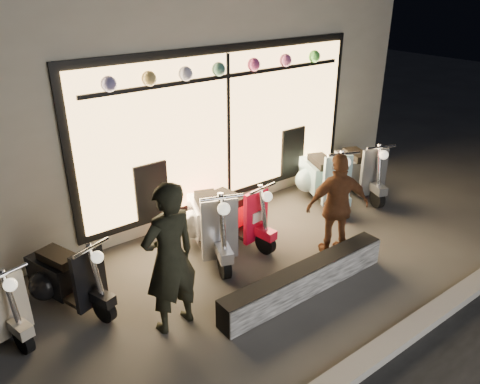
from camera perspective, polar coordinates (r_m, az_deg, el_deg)
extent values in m
plane|color=#383533|center=(6.76, 2.82, -9.93)|extent=(40.00, 40.00, 0.00)
cube|color=slate|center=(5.69, 16.55, -18.25)|extent=(40.00, 0.25, 0.12)
cube|color=beige|center=(10.07, -15.98, 13.35)|extent=(10.00, 6.00, 4.00)
cube|color=black|center=(7.94, -1.70, 8.02)|extent=(5.45, 0.06, 2.65)
cube|color=#FFBF6B|center=(7.91, -1.53, 7.96)|extent=(5.20, 0.04, 2.40)
cube|color=black|center=(7.68, -1.42, 13.97)|extent=(4.90, 0.06, 0.06)
cube|color=black|center=(6.36, 7.93, -10.48)|extent=(2.68, 0.28, 0.40)
cylinder|color=black|center=(6.58, -1.91, -8.91)|extent=(0.24, 0.40, 0.39)
cylinder|color=black|center=(7.53, -4.15, -4.28)|extent=(0.26, 0.41, 0.39)
cube|color=silver|center=(6.55, -2.50, -4.57)|extent=(0.52, 0.26, 0.93)
cube|color=silver|center=(7.32, -4.01, -3.07)|extent=(0.73, 0.91, 0.52)
cube|color=black|center=(7.07, -3.87, -1.20)|extent=(0.52, 0.71, 0.14)
sphere|color=#FFF2CC|center=(6.13, -2.00, -2.06)|extent=(0.22, 0.22, 0.17)
cylinder|color=black|center=(7.13, 3.14, -6.25)|extent=(0.15, 0.35, 0.34)
cylinder|color=black|center=(7.74, -2.43, -3.55)|extent=(0.17, 0.36, 0.34)
cube|color=red|center=(7.06, 1.93, -2.91)|extent=(0.47, 0.14, 0.82)
cube|color=red|center=(7.58, -1.94, -2.40)|extent=(0.52, 0.76, 0.46)
cube|color=black|center=(7.39, -1.43, -0.71)|extent=(0.36, 0.60, 0.12)
sphere|color=#FFF2CC|center=(6.75, 3.36, -0.57)|extent=(0.17, 0.17, 0.15)
cylinder|color=black|center=(6.09, -16.16, -13.59)|extent=(0.20, 0.34, 0.33)
cylinder|color=black|center=(6.75, -21.69, -10.29)|extent=(0.22, 0.35, 0.33)
cube|color=black|center=(6.00, -17.89, -9.98)|extent=(0.44, 0.21, 0.79)
cube|color=black|center=(6.57, -21.46, -9.14)|extent=(0.61, 0.77, 0.45)
cube|color=black|center=(6.36, -21.32, -7.41)|extent=(0.43, 0.60, 0.12)
sphere|color=#FFF2CC|center=(5.65, -17.00, -7.60)|extent=(0.18, 0.18, 0.15)
cylinder|color=black|center=(5.98, -24.87, -16.02)|extent=(0.17, 0.34, 0.33)
cube|color=beige|center=(5.91, -26.46, -12.28)|extent=(0.45, 0.17, 0.79)
sphere|color=#FFF2CC|center=(5.54, -26.21, -10.11)|extent=(0.17, 0.17, 0.14)
cylinder|color=black|center=(8.28, 12.19, -1.99)|extent=(0.24, 0.39, 0.38)
cylinder|color=black|center=(9.17, 9.09, 1.01)|extent=(0.26, 0.40, 0.38)
cube|color=#8DBCC9|center=(8.29, 11.74, 1.37)|extent=(0.50, 0.26, 0.91)
cube|color=#8DBCC9|center=(8.99, 9.47, 2.08)|extent=(0.72, 0.89, 0.51)
cube|color=black|center=(8.78, 9.91, 3.67)|extent=(0.52, 0.69, 0.13)
sphere|color=#FFF2CC|center=(7.93, 12.78, 3.55)|extent=(0.22, 0.22, 0.17)
cylinder|color=black|center=(8.84, 16.40, -0.72)|extent=(0.23, 0.38, 0.37)
cylinder|color=black|center=(9.68, 13.11, 1.92)|extent=(0.25, 0.39, 0.37)
cube|color=slate|center=(8.85, 15.96, 2.34)|extent=(0.49, 0.25, 0.88)
cube|color=slate|center=(9.51, 13.54, 2.93)|extent=(0.69, 0.86, 0.49)
cube|color=black|center=(9.32, 14.04, 4.40)|extent=(0.50, 0.67, 0.13)
sphere|color=#FFF2CC|center=(8.52, 17.11, 4.35)|extent=(0.21, 0.21, 0.16)
imported|color=black|center=(5.40, -8.56, -8.03)|extent=(0.73, 0.51, 1.89)
imported|color=brown|center=(6.96, 11.81, -1.69)|extent=(1.01, 0.78, 1.60)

